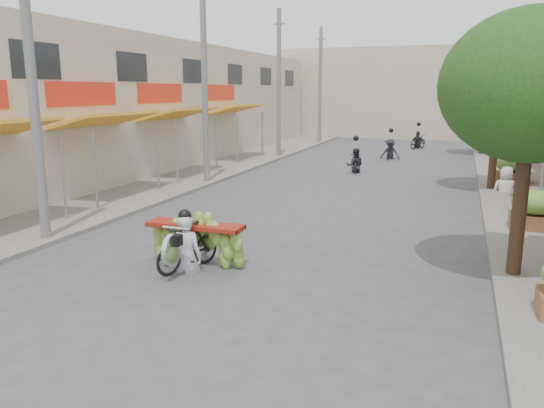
# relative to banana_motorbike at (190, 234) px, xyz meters

# --- Properties ---
(ground) EXTENTS (120.00, 120.00, 0.00)m
(ground) POSITION_rel_banana_motorbike_xyz_m (1.02, -2.42, -0.74)
(ground) COLOR #4E4E52
(ground) RESTS_ON ground
(sidewalk_left) EXTENTS (4.00, 60.00, 0.12)m
(sidewalk_left) POSITION_rel_banana_motorbike_xyz_m (-5.98, 12.58, -0.68)
(sidewalk_left) COLOR gray
(sidewalk_left) RESTS_ON ground
(sidewalk_right) EXTENTS (4.00, 60.00, 0.12)m
(sidewalk_right) POSITION_rel_banana_motorbike_xyz_m (8.02, 12.58, -0.68)
(sidewalk_right) COLOR gray
(sidewalk_right) RESTS_ON ground
(shophouse_row_left) EXTENTS (9.77, 40.00, 6.00)m
(shophouse_row_left) POSITION_rel_banana_motorbike_xyz_m (-10.96, 11.56, 2.26)
(shophouse_row_left) COLOR beige
(shophouse_row_left) RESTS_ON ground
(far_building) EXTENTS (20.00, 6.00, 7.00)m
(far_building) POSITION_rel_banana_motorbike_xyz_m (1.02, 35.58, 2.76)
(far_building) COLOR beige
(far_building) RESTS_ON ground
(utility_pole_near) EXTENTS (0.60, 0.24, 8.00)m
(utility_pole_near) POSITION_rel_banana_motorbike_xyz_m (-4.38, 0.58, 3.29)
(utility_pole_near) COLOR slate
(utility_pole_near) RESTS_ON ground
(utility_pole_mid) EXTENTS (0.60, 0.24, 8.00)m
(utility_pole_mid) POSITION_rel_banana_motorbike_xyz_m (-4.38, 9.58, 3.29)
(utility_pole_mid) COLOR slate
(utility_pole_mid) RESTS_ON ground
(utility_pole_far) EXTENTS (0.60, 0.24, 8.00)m
(utility_pole_far) POSITION_rel_banana_motorbike_xyz_m (-4.38, 18.58, 3.29)
(utility_pole_far) COLOR slate
(utility_pole_far) RESTS_ON ground
(utility_pole_back) EXTENTS (0.60, 0.24, 8.00)m
(utility_pole_back) POSITION_rel_banana_motorbike_xyz_m (-4.38, 27.58, 3.29)
(utility_pole_back) COLOR slate
(utility_pole_back) RESTS_ON ground
(street_tree_near) EXTENTS (3.40, 3.40, 5.25)m
(street_tree_near) POSITION_rel_banana_motorbike_xyz_m (6.42, 1.58, 3.04)
(street_tree_near) COLOR #3A2719
(street_tree_near) RESTS_ON ground
(street_tree_mid) EXTENTS (3.40, 3.40, 5.25)m
(street_tree_mid) POSITION_rel_banana_motorbike_xyz_m (6.42, 11.58, 3.04)
(street_tree_mid) COLOR #3A2719
(street_tree_mid) RESTS_ON ground
(street_tree_far) EXTENTS (3.40, 3.40, 5.25)m
(street_tree_far) POSITION_rel_banana_motorbike_xyz_m (6.42, 23.58, 3.04)
(street_tree_far) COLOR #3A2719
(street_tree_far) RESTS_ON ground
(produce_crate_mid) EXTENTS (1.20, 0.88, 1.16)m
(produce_crate_mid) POSITION_rel_banana_motorbike_xyz_m (7.22, 5.58, -0.03)
(produce_crate_mid) COLOR brown
(produce_crate_mid) RESTS_ON ground
(produce_crate_far) EXTENTS (1.20, 0.88, 1.16)m
(produce_crate_far) POSITION_rel_banana_motorbike_xyz_m (7.22, 13.58, -0.03)
(produce_crate_far) COLOR brown
(produce_crate_far) RESTS_ON ground
(banana_motorbike) EXTENTS (2.20, 1.87, 2.25)m
(banana_motorbike) POSITION_rel_banana_motorbike_xyz_m (0.00, 0.00, 0.00)
(banana_motorbike) COLOR black
(banana_motorbike) RESTS_ON ground
(market_umbrella) EXTENTS (2.28, 2.28, 1.60)m
(market_umbrella) POSITION_rel_banana_motorbike_xyz_m (6.90, 7.10, 1.66)
(market_umbrella) COLOR red
(market_umbrella) RESTS_ON ground
(pedestrian) EXTENTS (0.96, 0.64, 1.85)m
(pedestrian) POSITION_rel_banana_motorbike_xyz_m (6.89, 11.10, 0.30)
(pedestrian) COLOR white
(pedestrian) RESTS_ON ground
(bg_motorbike_a) EXTENTS (0.87, 1.49, 1.95)m
(bg_motorbike_a) POSITION_rel_banana_motorbike_xyz_m (0.72, 14.55, 0.04)
(bg_motorbike_a) COLOR black
(bg_motorbike_a) RESTS_ON ground
(bg_motorbike_b) EXTENTS (1.09, 1.87, 1.95)m
(bg_motorbike_b) POSITION_rel_banana_motorbike_xyz_m (1.62, 20.00, 0.09)
(bg_motorbike_b) COLOR black
(bg_motorbike_b) RESTS_ON ground
(bg_motorbike_c) EXTENTS (1.26, 1.80, 1.95)m
(bg_motorbike_c) POSITION_rel_banana_motorbike_xyz_m (2.61, 26.09, 0.04)
(bg_motorbike_c) COLOR black
(bg_motorbike_c) RESTS_ON ground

